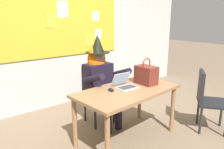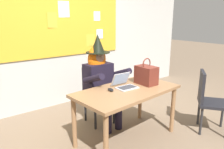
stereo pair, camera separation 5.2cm
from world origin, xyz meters
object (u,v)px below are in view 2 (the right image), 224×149
object	(u,v)px
desk_main	(127,96)
chair_at_desk	(97,91)
laptop	(125,84)
chair_extra_corner	(208,98)
person_costumed	(101,76)
computer_mouse	(111,90)
handbag	(146,75)

from	to	relation	value
desk_main	chair_at_desk	world-z (taller)	chair_at_desk
laptop	chair_extra_corner	xyz separation A→B (m)	(1.08, -0.64, -0.26)
person_costumed	chair_at_desk	bearing A→B (deg)	176.30
computer_mouse	handbag	bearing A→B (deg)	-1.37
desk_main	handbag	bearing A→B (deg)	3.06
chair_extra_corner	chair_at_desk	bearing A→B (deg)	-175.40
person_costumed	laptop	bearing A→B (deg)	3.50
chair_at_desk	chair_extra_corner	xyz separation A→B (m)	(1.11, -1.28, 0.01)
chair_at_desk	chair_extra_corner	bearing A→B (deg)	46.05
desk_main	chair_extra_corner	xyz separation A→B (m)	(1.11, -0.55, -0.13)
person_costumed	chair_extra_corner	world-z (taller)	person_costumed
person_costumed	desk_main	bearing A→B (deg)	-0.28
laptop	chair_extra_corner	size ratio (longest dim) A/B	0.32
chair_at_desk	computer_mouse	bearing A→B (deg)	-13.19
desk_main	computer_mouse	world-z (taller)	computer_mouse
laptop	desk_main	bearing A→B (deg)	-108.86
desk_main	laptop	bearing A→B (deg)	69.76
chair_at_desk	person_costumed	distance (m)	0.31
desk_main	chair_extra_corner	size ratio (longest dim) A/B	1.61
handbag	chair_extra_corner	bearing A→B (deg)	-37.91
desk_main	laptop	xyz separation A→B (m)	(0.03, 0.09, 0.13)
chair_at_desk	person_costumed	xyz separation A→B (m)	(-0.01, -0.12, 0.28)
desk_main	computer_mouse	xyz separation A→B (m)	(-0.21, 0.09, 0.11)
chair_at_desk	laptop	distance (m)	0.70
chair_at_desk	handbag	size ratio (longest dim) A/B	2.38
laptop	computer_mouse	xyz separation A→B (m)	(-0.24, -0.00, -0.03)
laptop	chair_extra_corner	bearing A→B (deg)	-29.44
desk_main	handbag	distance (m)	0.44
desk_main	computer_mouse	bearing A→B (deg)	157.09
desk_main	person_costumed	distance (m)	0.63
desk_main	person_costumed	xyz separation A→B (m)	(-0.00, 0.61, 0.14)
desk_main	laptop	size ratio (longest dim) A/B	5.05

